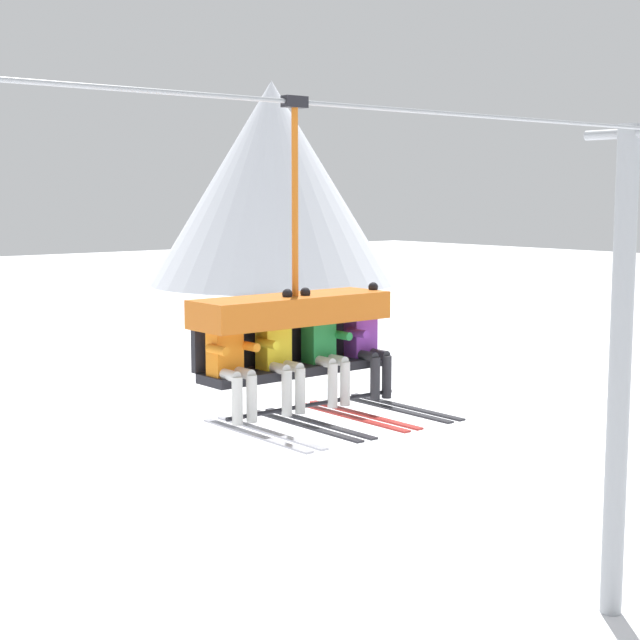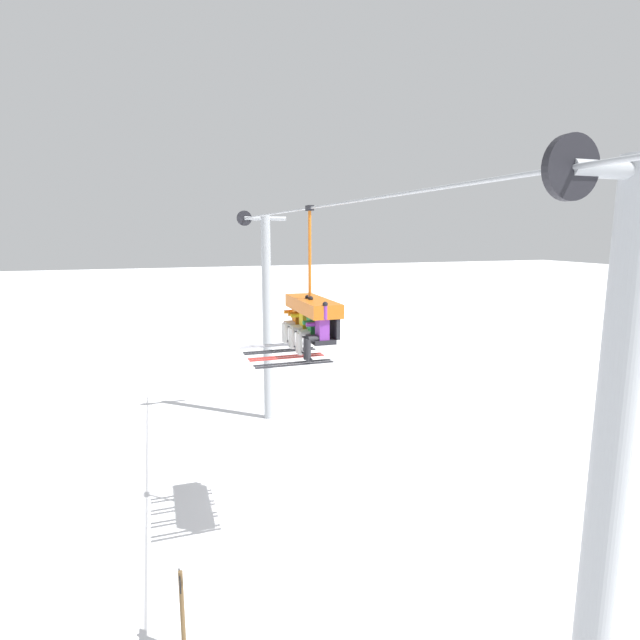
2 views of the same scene
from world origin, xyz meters
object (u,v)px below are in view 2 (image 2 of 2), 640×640
(skier_orange, at_px, (293,318))
(skier_yellow, at_px, (300,321))
(lift_tower_near, at_px, (267,314))
(lift_tower_far, at_px, (600,542))
(trail_sign, at_px, (182,607))
(skier_green, at_px, (308,326))
(skier_purple, at_px, (317,331))
(chairlift_chair, at_px, (313,311))

(skier_orange, height_order, skier_yellow, skier_yellow)
(lift_tower_near, xyz_separation_m, lift_tower_far, (15.46, 0.00, 0.00))
(lift_tower_near, height_order, trail_sign, lift_tower_near)
(lift_tower_far, xyz_separation_m, skier_yellow, (-7.65, -0.92, 1.06))
(lift_tower_near, height_order, skier_green, lift_tower_near)
(skier_orange, distance_m, skier_green, 1.23)
(skier_yellow, xyz_separation_m, skier_green, (0.61, 0.00, 0.00))
(skier_orange, xyz_separation_m, skier_yellow, (0.62, 0.01, 0.02))
(skier_purple, bearing_deg, skier_green, 180.00)
(chairlift_chair, relative_size, skier_yellow, 1.91)
(skier_orange, relative_size, trail_sign, 1.06)
(skier_orange, distance_m, skier_yellow, 0.62)
(skier_purple, bearing_deg, lift_tower_near, 174.17)
(chairlift_chair, bearing_deg, trail_sign, -51.04)
(lift_tower_far, relative_size, skier_purple, 4.84)
(skier_green, relative_size, trail_sign, 1.06)
(skier_orange, distance_m, trail_sign, 6.48)
(chairlift_chair, bearing_deg, skier_purple, -12.94)
(lift_tower_near, distance_m, skier_orange, 7.31)
(skier_orange, height_order, skier_purple, skier_purple)
(skier_purple, bearing_deg, chairlift_chair, 167.06)
(chairlift_chair, height_order, trail_sign, chairlift_chair)
(chairlift_chair, relative_size, skier_green, 1.91)
(lift_tower_far, distance_m, skier_purple, 6.57)
(skier_orange, distance_m, skier_purple, 1.86)
(lift_tower_far, xyz_separation_m, trail_sign, (-4.67, -4.01, -3.37))
(skier_orange, height_order, trail_sign, skier_orange)
(skier_green, bearing_deg, chairlift_chair, 145.04)
(chairlift_chair, distance_m, skier_green, 0.47)
(lift_tower_far, relative_size, chairlift_chair, 2.53)
(lift_tower_near, height_order, chairlift_chair, lift_tower_near)
(lift_tower_near, distance_m, lift_tower_far, 15.46)
(chairlift_chair, xyz_separation_m, skier_green, (0.31, -0.21, -0.29))
(lift_tower_near, bearing_deg, trail_sign, -20.42)
(skier_yellow, bearing_deg, chairlift_chair, 34.96)
(lift_tower_far, relative_size, skier_orange, 4.84)
(skier_green, xyz_separation_m, skier_purple, (0.63, 0.00, 0.00))
(skier_green, bearing_deg, trail_sign, -52.56)
(lift_tower_far, bearing_deg, chairlift_chair, -174.49)
(chairlift_chair, height_order, skier_yellow, chairlift_chair)
(chairlift_chair, height_order, skier_green, chairlift_chair)
(skier_yellow, xyz_separation_m, skier_purple, (1.24, 0.00, 0.00))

